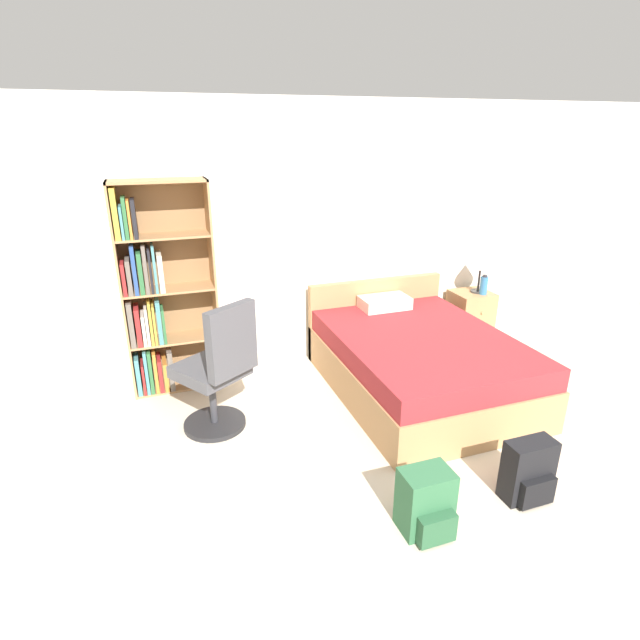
% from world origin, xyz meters
% --- Properties ---
extents(ground_plane, '(14.00, 14.00, 0.00)m').
position_xyz_m(ground_plane, '(0.00, 0.00, 0.00)').
color(ground_plane, beige).
extents(wall_back, '(9.00, 0.06, 2.60)m').
position_xyz_m(wall_back, '(0.00, 3.23, 1.30)').
color(wall_back, silver).
rests_on(wall_back, ground_plane).
extents(bookshelf, '(0.81, 0.33, 1.92)m').
position_xyz_m(bookshelf, '(-1.84, 2.98, 0.90)').
color(bookshelf, '#AD7F51').
rests_on(bookshelf, ground_plane).
extents(bed, '(1.50, 2.03, 0.83)m').
position_xyz_m(bed, '(0.38, 2.16, 0.30)').
color(bed, '#AD7F51').
rests_on(bed, ground_plane).
extents(office_chair, '(0.69, 0.72, 1.12)m').
position_xyz_m(office_chair, '(-1.46, 2.07, 0.53)').
color(office_chair, '#232326').
rests_on(office_chair, ground_plane).
extents(nightstand, '(0.42, 0.41, 0.60)m').
position_xyz_m(nightstand, '(1.52, 2.94, 0.30)').
color(nightstand, '#AD7F51').
rests_on(nightstand, ground_plane).
extents(table_lamp, '(0.26, 0.26, 0.48)m').
position_xyz_m(table_lamp, '(1.57, 2.92, 0.97)').
color(table_lamp, '#333333').
rests_on(table_lamp, nightstand).
extents(water_bottle, '(0.08, 0.08, 0.22)m').
position_xyz_m(water_bottle, '(1.58, 2.84, 0.71)').
color(water_bottle, teal).
rests_on(water_bottle, nightstand).
extents(backpack_black, '(0.33, 0.22, 0.43)m').
position_xyz_m(backpack_black, '(0.33, 0.58, 0.20)').
color(backpack_black, black).
rests_on(backpack_black, ground_plane).
extents(backpack_green, '(0.31, 0.29, 0.41)m').
position_xyz_m(backpack_green, '(-0.45, 0.56, 0.19)').
color(backpack_green, '#2D603D').
rests_on(backpack_green, ground_plane).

